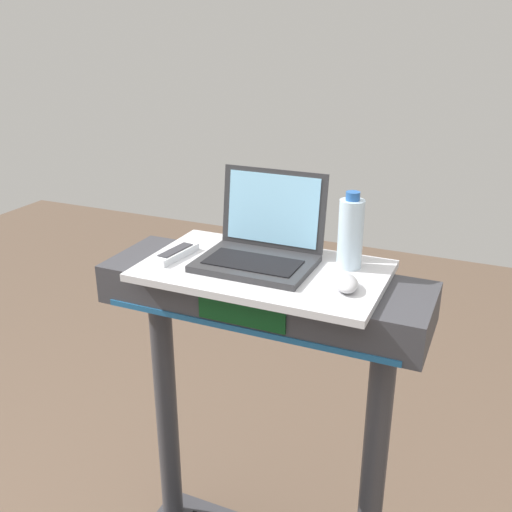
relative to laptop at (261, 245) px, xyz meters
name	(u,v)px	position (x,y,z in m)	size (l,w,h in m)	color
desk_board	(263,270)	(0.02, -0.03, -0.06)	(0.65, 0.39, 0.02)	silver
laptop	(261,245)	(0.00, 0.00, 0.00)	(0.30, 0.25, 0.24)	#2D2D30
computer_mouse	(346,283)	(0.26, -0.08, -0.03)	(0.06, 0.10, 0.03)	#B2B2B7
water_bottle	(351,233)	(0.23, 0.06, 0.05)	(0.07, 0.07, 0.21)	silver
tv_remote	(176,254)	(-0.23, -0.07, -0.04)	(0.06, 0.16, 0.02)	silver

